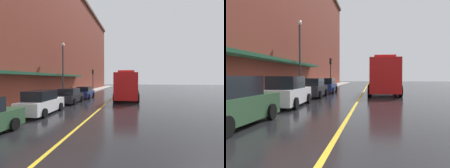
% 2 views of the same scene
% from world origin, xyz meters
% --- Properties ---
extents(ground_plane, '(112.00, 112.00, 0.00)m').
position_xyz_m(ground_plane, '(0.00, 25.00, 0.00)').
color(ground_plane, black).
extents(sidewalk_left, '(2.40, 70.00, 0.15)m').
position_xyz_m(sidewalk_left, '(-6.20, 25.00, 0.07)').
color(sidewalk_left, '#ADA8A0').
rests_on(sidewalk_left, ground).
extents(lane_center_stripe, '(0.16, 70.00, 0.01)m').
position_xyz_m(lane_center_stripe, '(0.00, 25.00, 0.00)').
color(lane_center_stripe, gold).
rests_on(lane_center_stripe, ground).
extents(brick_building_left, '(9.31, 64.00, 18.92)m').
position_xyz_m(brick_building_left, '(-11.47, 23.99, 9.47)').
color(brick_building_left, maroon).
rests_on(brick_building_left, ground).
extents(parked_car_1, '(2.08, 4.63, 1.74)m').
position_xyz_m(parked_car_1, '(-3.89, 9.28, 0.81)').
color(parked_car_1, silver).
rests_on(parked_car_1, ground).
extents(parked_car_2, '(2.13, 4.20, 1.58)m').
position_xyz_m(parked_car_2, '(-3.99, 15.28, 0.75)').
color(parked_car_2, black).
rests_on(parked_car_2, ground).
extents(parked_car_3, '(2.10, 4.55, 1.55)m').
position_xyz_m(parked_car_3, '(-3.85, 20.66, 0.74)').
color(parked_car_3, navy).
rests_on(parked_car_3, ground).
extents(fire_truck, '(2.91, 8.01, 3.55)m').
position_xyz_m(fire_truck, '(2.04, 19.33, 1.69)').
color(fire_truck, red).
rests_on(fire_truck, ground).
extents(parking_meter_1, '(0.14, 0.18, 1.33)m').
position_xyz_m(parking_meter_1, '(-5.35, 19.33, 1.06)').
color(parking_meter_1, '#4C4C51').
rests_on(parking_meter_1, sidewalk_left).
extents(street_lamp_left, '(0.44, 0.44, 6.94)m').
position_xyz_m(street_lamp_left, '(-5.95, 18.15, 4.40)').
color(street_lamp_left, '#33383D').
rests_on(street_lamp_left, sidewalk_left).
extents(traffic_light_near, '(0.38, 0.36, 4.30)m').
position_xyz_m(traffic_light_near, '(-5.29, 31.26, 3.16)').
color(traffic_light_near, '#232326').
rests_on(traffic_light_near, sidewalk_left).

